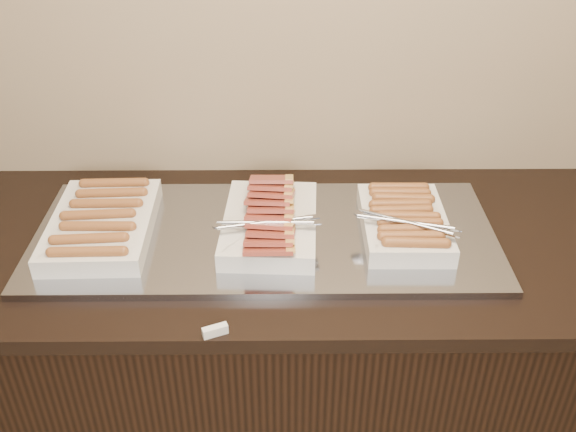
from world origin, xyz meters
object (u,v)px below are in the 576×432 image
Objects in this scene: counter at (265,359)px; warming_tray at (265,235)px; dish_left at (102,223)px; dish_right at (404,221)px; dish_center at (270,222)px.

counter is 1.72× the size of warming_tray.
counter is 0.46m from warming_tray.
counter is 0.65m from dish_left.
dish_right reaches higher than warming_tray.
dish_left reaches higher than warming_tray.
warming_tray is 0.05m from dish_center.
counter is 5.50× the size of dish_center.
warming_tray is at bearing -1.21° from dish_left.
dish_center is at bearing -1.72° from dish_left.
dish_left is (-0.42, 0.00, 0.04)m from warming_tray.
dish_center reaches higher than dish_left.
warming_tray is 3.10× the size of dish_left.
dish_center reaches higher than dish_right.
dish_right is at bearing -1.55° from dish_left.
warming_tray is (0.01, 0.00, 0.46)m from counter.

